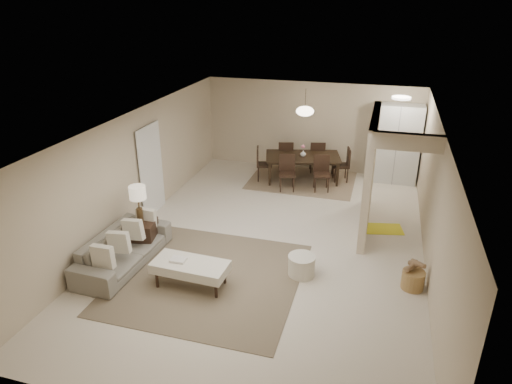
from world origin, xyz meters
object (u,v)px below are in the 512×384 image
(ottoman_bench, at_px, (190,267))
(dining_table, at_px, (302,168))
(sofa, at_px, (123,249))
(pantry_cabinet, at_px, (396,144))
(side_table, at_px, (142,235))
(wicker_basket, at_px, (413,280))
(round_pouf, at_px, (302,266))

(ottoman_bench, xyz_separation_m, dining_table, (0.94, 5.38, -0.03))
(sofa, bearing_deg, pantry_cabinet, -37.73)
(pantry_cabinet, height_order, ottoman_bench, pantry_cabinet)
(dining_table, bearing_deg, pantry_cabinet, 0.96)
(pantry_cabinet, height_order, side_table, pantry_cabinet)
(wicker_basket, distance_m, dining_table, 5.19)
(pantry_cabinet, height_order, wicker_basket, pantry_cabinet)
(sofa, bearing_deg, side_table, -2.38)
(wicker_basket, xyz_separation_m, dining_table, (-2.77, 4.39, 0.18))
(sofa, xyz_separation_m, ottoman_bench, (1.49, -0.30, 0.06))
(ottoman_bench, height_order, wicker_basket, ottoman_bench)
(sofa, bearing_deg, ottoman_bench, -99.15)
(pantry_cabinet, xyz_separation_m, round_pouf, (-1.52, -5.17, -0.86))
(side_table, bearing_deg, wicker_basket, 0.80)
(sofa, relative_size, ottoman_bench, 1.64)
(pantry_cabinet, bearing_deg, wicker_basket, -85.46)
(side_table, distance_m, dining_table, 5.06)
(sofa, relative_size, dining_table, 1.11)
(pantry_cabinet, relative_size, round_pouf, 4.22)
(ottoman_bench, bearing_deg, wicker_basket, 17.38)
(ottoman_bench, relative_size, wicker_basket, 3.41)
(round_pouf, height_order, dining_table, dining_table)
(sofa, height_order, side_table, sofa)
(side_table, relative_size, round_pouf, 1.18)
(pantry_cabinet, relative_size, sofa, 0.96)
(pantry_cabinet, distance_m, round_pouf, 5.46)
(dining_table, bearing_deg, round_pouf, -93.73)
(ottoman_bench, bearing_deg, sofa, 171.05)
(round_pouf, xyz_separation_m, wicker_basket, (1.92, 0.14, -0.03))
(round_pouf, distance_m, dining_table, 4.61)
(sofa, relative_size, round_pouf, 4.38)
(ottoman_bench, relative_size, round_pouf, 2.67)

